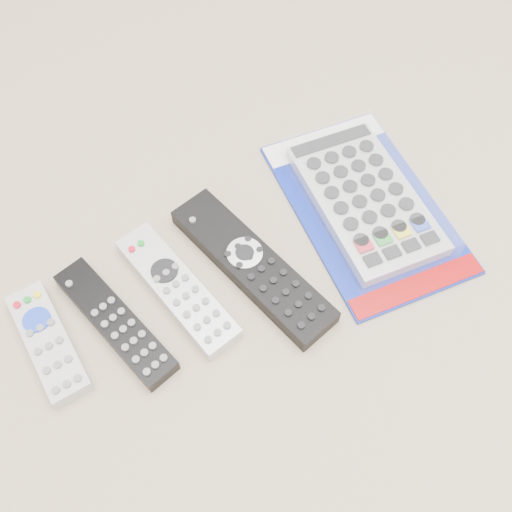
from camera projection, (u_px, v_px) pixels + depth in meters
remote_small_grey at (48, 342)px, 0.67m from camera, size 0.05×0.16×0.02m
remote_slim_black at (115, 322)px, 0.68m from camera, size 0.07×0.20×0.02m
remote_silver_dvd at (177, 288)px, 0.71m from camera, size 0.07×0.20×0.02m
remote_large_black at (252, 265)px, 0.72m from camera, size 0.09×0.26×0.03m
jumbo_remote_packaged at (365, 198)px, 0.77m from camera, size 0.24×0.33×0.04m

